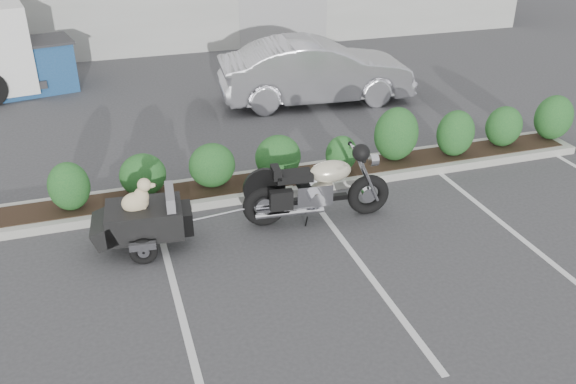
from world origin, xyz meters
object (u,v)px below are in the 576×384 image
object	(u,v)px
pet_trailer	(143,219)
sedan	(316,71)
dumpster	(34,66)
motorcycle	(318,189)

from	to	relation	value
pet_trailer	sedan	distance (m)	7.36
pet_trailer	dumpster	size ratio (longest dim) A/B	0.89
motorcycle	pet_trailer	bearing A→B (deg)	-175.31
sedan	dumpster	distance (m)	7.36
motorcycle	sedan	xyz separation A→B (m)	(2.02, 5.59, 0.21)
sedan	pet_trailer	bearing A→B (deg)	144.58
motorcycle	pet_trailer	size ratio (longest dim) A/B	1.25
dumpster	pet_trailer	bearing A→B (deg)	-89.43
pet_trailer	motorcycle	bearing A→B (deg)	4.69
sedan	dumpster	size ratio (longest dim) A/B	2.11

